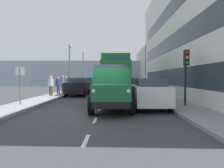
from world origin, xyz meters
The scene contains 23 objects.
ground_plane centered at (0.00, -8.99, 0.00)m, with size 80.00×80.00×0.00m, color #38383D.
sidewalk_left centered at (-4.74, -8.99, 0.07)m, with size 2.04×35.58×0.15m, color gray.
sidewalk_right centered at (4.74, -8.99, 0.07)m, with size 2.04×35.58×0.15m, color gray.
road_centreline_markings centered at (0.00, -8.83, 0.00)m, with size 0.12×32.54×0.01m.
building_terrace centered at (-9.21, -8.77, 6.04)m, with size 6.94×27.82×12.10m.
building_far_block centered at (-9.22, -29.08, 3.51)m, with size 6.93×13.62×7.01m.
sea_horizon centered at (0.00, -29.78, 2.50)m, with size 80.00×0.80×5.00m, color #8C9EAD.
seawall_railing centered at (0.00, -26.18, 0.92)m, with size 28.08×0.08×1.20m.
truck_vintage_green centered at (-0.66, -0.82, 1.18)m, with size 2.17×5.64×2.43m.
lorry_cargo_green centered at (-0.91, -9.25, 2.08)m, with size 2.58×8.20×3.87m.
car_white_kerbside_near centered at (-2.77, -1.38, 0.89)m, with size 1.90×3.91×1.72m.
car_teal_kerbside_1 centered at (-2.77, -6.24, 0.90)m, with size 1.75×4.57×1.72m.
car_black_oppositeside_0 centered at (2.77, -9.71, 0.90)m, with size 1.89×4.51×1.72m.
car_grey_oppositeside_1 centered at (2.77, -15.43, 0.90)m, with size 1.90×4.51×1.72m.
car_navy_oppositeside_2 centered at (2.77, -21.28, 0.90)m, with size 1.86×4.17×1.72m.
pedestrian_with_bag centered at (4.83, -7.84, 1.18)m, with size 0.53×0.34×1.75m.
pedestrian_by_lamp centered at (4.87, -10.37, 1.14)m, with size 0.53×0.34×1.68m.
pedestrian_strolling centered at (4.78, -11.79, 1.23)m, with size 0.53×0.34×1.82m.
pedestrian_near_railing centered at (4.92, -13.80, 1.19)m, with size 0.53×0.34×1.76m.
traffic_light_near centered at (-4.93, -1.69, 2.47)m, with size 0.28×0.41×3.20m.
lamp_post_promenade centered at (4.87, -15.70, 3.61)m, with size 0.32×1.14×5.73m.
lamp_post_far centered at (4.73, -25.95, 3.83)m, with size 0.32×1.14×6.13m.
street_sign centered at (4.86, -2.03, 1.68)m, with size 0.50×0.07×2.25m.
Camera 1 is at (-0.81, 10.10, 1.78)m, focal length 32.68 mm.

